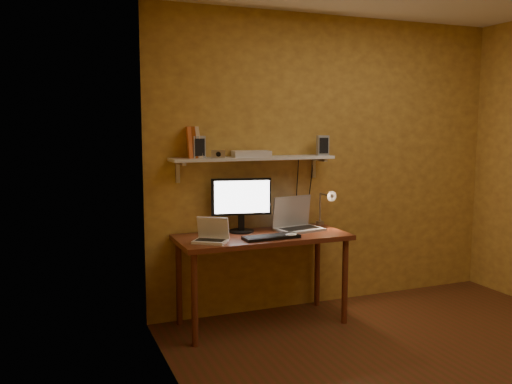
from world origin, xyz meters
name	(u,v)px	position (x,y,z in m)	size (l,w,h in m)	color
room	(455,179)	(0.00, 0.00, 1.30)	(3.44, 3.24, 2.64)	#592616
desk	(262,245)	(-0.80, 1.28, 0.66)	(1.40, 0.60, 0.75)	maroon
wall_shelf	(253,159)	(-0.80, 1.47, 1.36)	(1.40, 0.25, 0.21)	silver
monitor	(241,202)	(-0.92, 1.45, 1.00)	(0.50, 0.25, 0.45)	black
laptop	(296,221)	(-0.45, 1.38, 0.82)	(0.42, 0.33, 0.28)	#999BA2
netbook	(212,235)	(-1.26, 1.18, 0.80)	(0.31, 0.29, 0.19)	white
keyboard	(271,237)	(-0.79, 1.12, 0.76)	(0.45, 0.15, 0.02)	black
mouse	(291,235)	(-0.63, 1.09, 0.77)	(0.11, 0.07, 0.04)	white
desk_lamp	(326,203)	(-0.14, 1.41, 0.96)	(0.09, 0.23, 0.38)	silver
speaker_left	(198,147)	(-1.28, 1.47, 1.46)	(0.10, 0.10, 0.18)	#999BA2
speaker_right	(323,145)	(-0.16, 1.46, 1.46)	(0.10, 0.10, 0.17)	#999BA2
books	(194,142)	(-1.31, 1.50, 1.50)	(0.15, 0.18, 0.25)	orange
shelf_camera	(218,154)	(-1.13, 1.40, 1.41)	(0.11, 0.06, 0.07)	silver
router	(251,154)	(-0.83, 1.46, 1.40)	(0.30, 0.20, 0.05)	white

